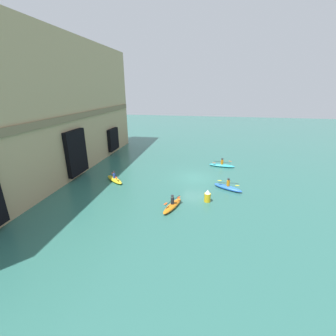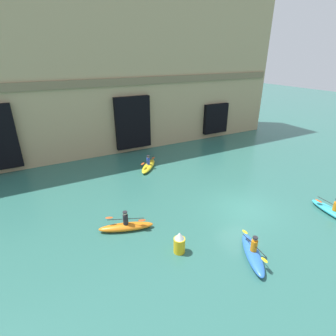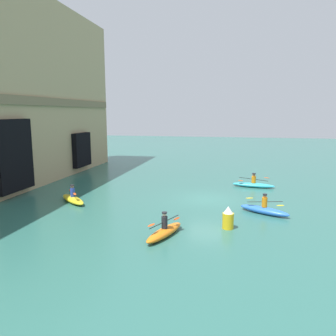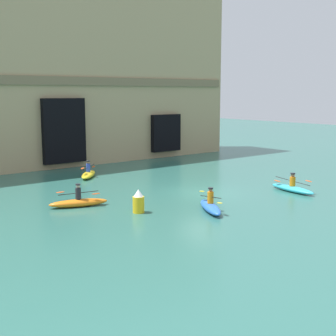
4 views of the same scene
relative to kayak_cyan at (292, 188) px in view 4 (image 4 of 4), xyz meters
The scene contains 7 objects.
ground_plane 5.54m from the kayak_cyan, 144.19° to the left, with size 120.00×120.00×0.00m, color #2D665B.
cliff_bluff 22.09m from the kayak_cyan, 110.31° to the left, with size 35.68×6.03×15.33m.
kayak_cyan is the anchor object (origin of this frame).
kayak_blue 7.11m from the kayak_cyan, behind, with size 2.09×3.00×1.21m.
kayak_yellow 13.95m from the kayak_cyan, 120.84° to the left, with size 2.52×2.80×1.19m.
kayak_orange 12.71m from the kayak_cyan, 158.43° to the left, with size 3.09×1.57×1.22m.
marker_buoy 10.23m from the kayak_cyan, behind, with size 0.58×0.58×1.18m.
Camera 4 is at (-18.56, -20.01, 5.88)m, focal length 50.00 mm.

